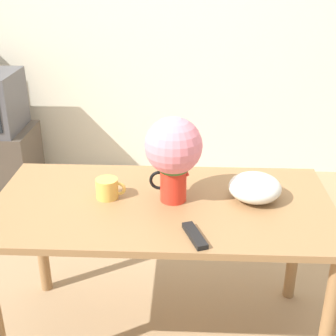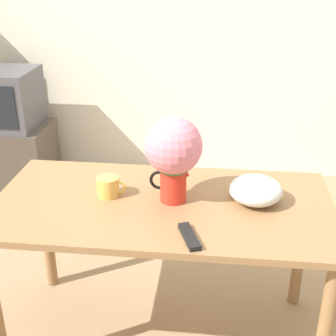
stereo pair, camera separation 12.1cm
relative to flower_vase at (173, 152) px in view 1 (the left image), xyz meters
The scene contains 6 objects.
wall_back 2.00m from the flower_vase, 91.98° to the left, with size 8.00×0.05×2.60m.
table 0.33m from the flower_vase, 153.56° to the right, with size 1.48×0.76×0.75m.
flower_vase is the anchor object (origin of this frame).
coffee_mug 0.34m from the flower_vase, behind, with size 0.13×0.10×0.09m.
white_bowl 0.39m from the flower_vase, ahead, with size 0.23×0.23×0.11m.
remote_control 0.38m from the flower_vase, 72.81° to the right, with size 0.10×0.18×0.02m.
Camera 1 is at (0.13, -1.73, 1.73)m, focal length 50.00 mm.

